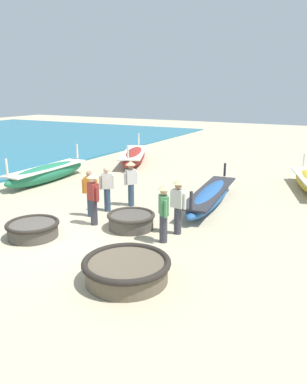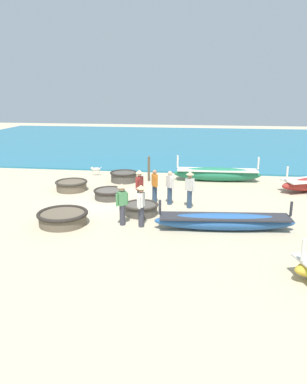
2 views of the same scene
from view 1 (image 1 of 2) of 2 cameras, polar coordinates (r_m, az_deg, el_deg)
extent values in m
plane|color=#BCAD8C|center=(11.07, -14.87, -7.15)|extent=(80.00, 80.00, 0.00)
cylinder|color=#4C473F|center=(11.55, -3.43, -4.54)|extent=(1.37, 1.37, 0.43)
torus|color=#332D26|center=(11.48, -3.44, -3.54)|extent=(1.48, 1.48, 0.11)
cylinder|color=#4C473F|center=(11.42, -17.88, -5.58)|extent=(1.41, 1.41, 0.41)
torus|color=#28231E|center=(11.35, -17.97, -4.62)|extent=(1.53, 1.53, 0.11)
cylinder|color=brown|center=(8.55, -4.12, -11.98)|extent=(1.85, 1.85, 0.45)
torus|color=#28231E|center=(8.44, -4.15, -10.63)|extent=(1.99, 1.99, 0.15)
ellipsoid|color=#285693|center=(13.95, 8.61, -0.73)|extent=(1.42, 5.37, 0.63)
cube|color=#2D2D33|center=(13.89, 8.65, 0.06)|extent=(1.41, 4.95, 0.06)
cylinder|color=#2D2D33|center=(16.13, 10.81, 3.36)|extent=(0.10, 0.10, 0.56)
cylinder|color=#2D2D33|center=(11.53, 5.75, -1.26)|extent=(0.10, 0.10, 0.56)
ellipsoid|color=maroon|center=(21.74, -2.99, 5.42)|extent=(3.35, 5.59, 0.77)
cube|color=silver|center=(21.70, -3.00, 6.06)|extent=(3.21, 5.20, 0.06)
cylinder|color=silver|center=(24.18, -2.28, 8.07)|extent=(0.10, 0.10, 0.69)
cylinder|color=silver|center=(19.11, -3.93, 6.08)|extent=(0.10, 0.10, 0.69)
ellipsoid|color=#237551|center=(17.96, -15.90, 2.76)|extent=(1.12, 5.02, 0.79)
cube|color=silver|center=(17.91, -15.96, 3.55)|extent=(1.15, 4.62, 0.06)
cylinder|color=silver|center=(19.56, -11.56, 6.12)|extent=(0.10, 0.10, 0.71)
cylinder|color=silver|center=(16.24, -21.47, 3.50)|extent=(0.10, 0.10, 0.71)
cylinder|color=silver|center=(18.91, 21.97, 4.57)|extent=(0.10, 0.10, 0.62)
cylinder|color=#2D425B|center=(13.18, -7.05, -1.19)|extent=(0.22, 0.22, 0.82)
cube|color=silver|center=(13.00, -7.15, 1.69)|extent=(0.40, 0.39, 0.54)
sphere|color=#DBB28E|center=(12.92, -7.21, 3.32)|extent=(0.20, 0.20, 0.20)
cylinder|color=silver|center=(13.03, -6.18, 1.53)|extent=(0.09, 0.09, 0.48)
cylinder|color=silver|center=(13.00, -8.11, 1.42)|extent=(0.09, 0.09, 0.48)
cylinder|color=#383842|center=(11.06, 3.71, -4.37)|extent=(0.22, 0.22, 0.82)
cube|color=silver|center=(10.85, 3.77, -0.99)|extent=(0.36, 0.26, 0.54)
sphere|color=#A37556|center=(10.75, 3.81, 0.95)|extent=(0.20, 0.20, 0.20)
cylinder|color=silver|center=(10.98, 2.79, -1.06)|extent=(0.09, 0.09, 0.48)
cylinder|color=silver|center=(10.76, 4.77, -1.44)|extent=(0.09, 0.09, 0.48)
cone|color=#D1BC84|center=(10.72, 3.82, 1.62)|extent=(0.36, 0.36, 0.14)
cylinder|color=#2D425B|center=(13.71, -3.43, -0.44)|extent=(0.22, 0.22, 0.82)
cube|color=silver|center=(13.54, -3.48, 2.33)|extent=(0.38, 0.40, 0.54)
sphere|color=#A37556|center=(13.46, -3.51, 3.90)|extent=(0.20, 0.20, 0.20)
cylinder|color=silver|center=(13.63, -2.61, 2.21)|extent=(0.09, 0.09, 0.48)
cylinder|color=silver|center=(13.48, -4.35, 2.03)|extent=(0.09, 0.09, 0.48)
cone|color=#D1BC84|center=(13.43, -3.52, 4.45)|extent=(0.36, 0.36, 0.14)
cylinder|color=#383842|center=(10.45, 1.52, -5.55)|extent=(0.22, 0.22, 0.82)
cube|color=#4C8E56|center=(10.23, 1.55, -1.99)|extent=(0.39, 0.40, 0.54)
sphere|color=tan|center=(10.12, 1.56, 0.06)|extent=(0.20, 0.20, 0.20)
cylinder|color=#4C8E56|center=(10.45, 1.28, -1.90)|extent=(0.09, 0.09, 0.48)
cylinder|color=#4C8E56|center=(10.04, 1.82, -2.64)|extent=(0.09, 0.09, 0.48)
cone|color=#D1BC84|center=(10.09, 1.57, 0.77)|extent=(0.36, 0.36, 0.14)
cylinder|color=#383842|center=(11.92, -9.06, -3.07)|extent=(0.22, 0.22, 0.82)
cube|color=maroon|center=(11.72, -9.20, 0.09)|extent=(0.39, 0.32, 0.54)
sphere|color=#DBB28E|center=(11.63, -9.28, 1.89)|extent=(0.20, 0.20, 0.20)
cylinder|color=maroon|center=(11.92, -9.77, 0.06)|extent=(0.09, 0.09, 0.48)
cylinder|color=maroon|center=(11.56, -8.60, -0.37)|extent=(0.09, 0.09, 0.48)
cone|color=#D1BC84|center=(11.60, -9.31, 2.52)|extent=(0.36, 0.36, 0.14)
cylinder|color=#2D425B|center=(12.73, -9.57, -1.89)|extent=(0.22, 0.22, 0.82)
cube|color=orange|center=(12.54, -9.71, 1.07)|extent=(0.40, 0.33, 0.54)
sphere|color=#A37556|center=(12.45, -9.78, 2.77)|extent=(0.20, 0.20, 0.20)
cylinder|color=orange|center=(12.50, -8.73, 0.83)|extent=(0.09, 0.09, 0.48)
cylinder|color=orange|center=(12.62, -10.66, 0.88)|extent=(0.09, 0.09, 0.48)
camera|label=2|loc=(15.06, 67.49, 9.98)|focal=35.00mm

